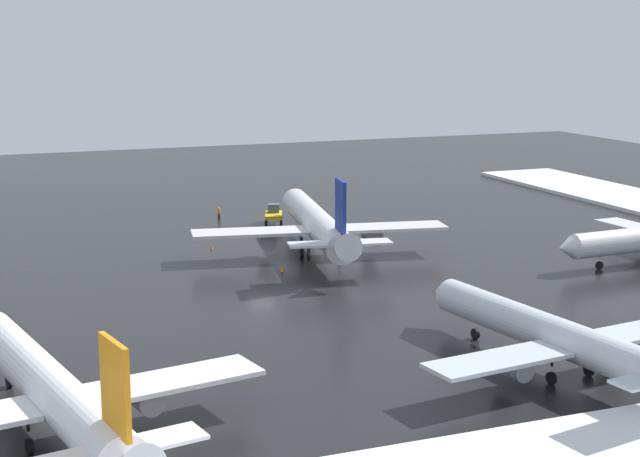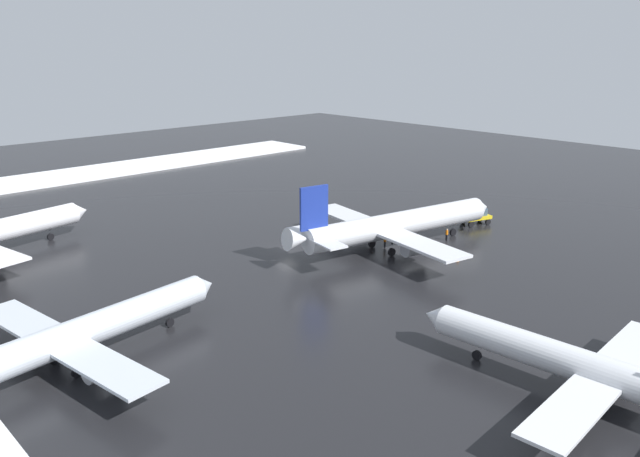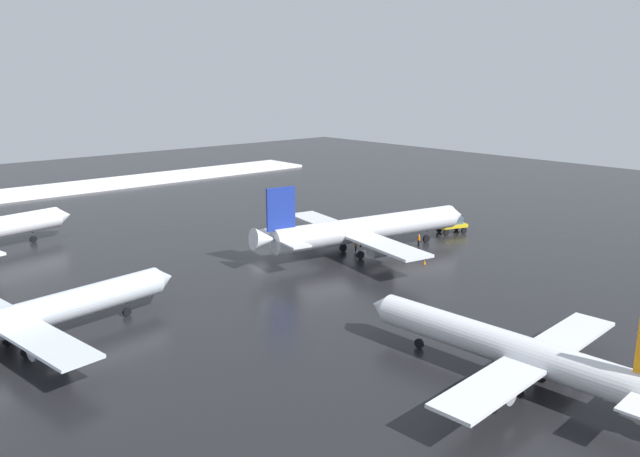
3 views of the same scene
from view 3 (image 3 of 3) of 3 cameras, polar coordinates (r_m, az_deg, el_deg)
The scene contains 12 objects.
ground_plane at distance 87.25m, azimuth -5.58°, elevation -2.11°, with size 240.00×240.00×0.00m, color black.
snow_bank_left at distance 145.67m, azimuth -21.34°, elevation 3.53°, with size 14.00×116.00×0.55m, color white.
airplane_distant_tail at distance 85.56m, azimuth 4.09°, elevation -0.03°, with size 28.99×34.68×10.34m.
airplane_parked_starboard at distance 62.08m, azimuth -24.75°, elevation -7.21°, with size 24.44×29.34×8.72m.
airplane_far_rear at distance 52.30m, azimuth 17.27°, elevation -10.54°, with size 28.38×23.53×8.43m.
pushback_tug at distance 99.21m, azimuth 12.07°, elevation 0.35°, with size 3.58×5.07×2.50m.
ground_crew_near_tug at distance 86.67m, azimuth 3.30°, elevation -1.51°, with size 0.36×0.36×1.71m.
ground_crew_beside_wing at distance 106.89m, azimuth 11.17°, elevation 1.18°, with size 0.36×0.36×1.71m.
ground_crew_by_nose_gear at distance 90.51m, azimuth 9.03°, elevation -1.00°, with size 0.36×0.36×1.71m.
traffic_cone_near_nose at distance 98.05m, azimuth 2.16°, elevation -0.11°, with size 0.36×0.36×0.55m, color orange.
traffic_cone_mid_line at distance 86.58m, azimuth -2.33°, elevation -1.99°, with size 0.36×0.36×0.55m, color orange.
traffic_cone_wingtip_side at distance 82.16m, azimuth 9.54°, elevation -3.05°, with size 0.36×0.36×0.55m, color orange.
Camera 3 is at (68.15, -49.03, 23.75)m, focal length 35.00 mm.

